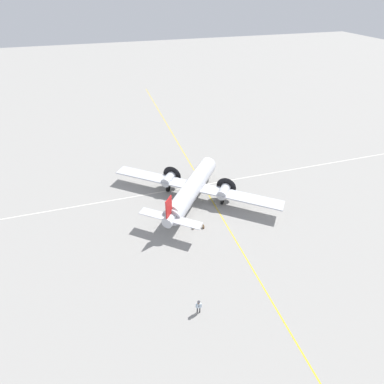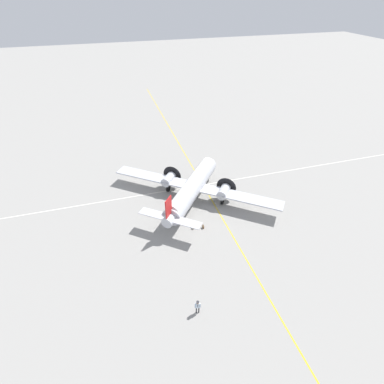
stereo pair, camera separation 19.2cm
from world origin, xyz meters
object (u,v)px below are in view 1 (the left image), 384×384
(airliner_main, at_px, (193,186))
(crew_foreground, at_px, (199,306))
(suitcase_near_door, at_px, (193,227))
(suitcase_upright_spare, at_px, (203,227))

(airliner_main, xyz_separation_m, crew_foreground, (18.79, -5.15, -1.45))
(airliner_main, height_order, suitcase_near_door, airliner_main)
(airliner_main, distance_m, suitcase_upright_spare, 7.12)
(crew_foreground, height_order, suitcase_near_door, crew_foreground)
(suitcase_near_door, xyz_separation_m, suitcase_upright_spare, (0.28, 1.36, 0.01))
(airliner_main, bearing_deg, crew_foreground, -156.89)
(airliner_main, relative_size, suitcase_near_door, 46.12)
(airliner_main, distance_m, suitcase_near_door, 7.10)
(crew_foreground, distance_m, suitcase_upright_spare, 12.97)
(crew_foreground, height_order, suitcase_upright_spare, crew_foreground)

